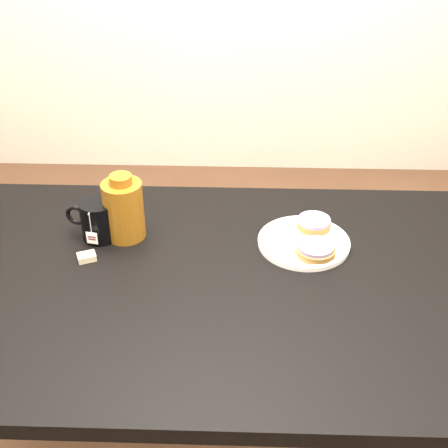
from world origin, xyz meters
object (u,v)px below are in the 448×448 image
object	(u,v)px
bagel_front	(316,250)
mug	(98,219)
table	(209,305)
bagel_package	(124,209)
plate	(304,242)
teabag_pouch	(87,257)
bagel_back	(314,223)

from	to	relation	value
bagel_front	mug	xyz separation A→B (m)	(-0.57, 0.08, 0.03)
table	bagel_package	bearing A→B (deg)	141.82
plate	bagel_package	size ratio (longest dim) A/B	1.32
mug	bagel_package	xyz separation A→B (m)	(0.07, 0.01, 0.03)
table	teabag_pouch	world-z (taller)	teabag_pouch
table	plate	bearing A→B (deg)	32.53
table	bagel_back	size ratio (longest dim) A/B	11.43
plate	bagel_package	distance (m)	0.48
mug	bagel_package	distance (m)	0.08
bagel_front	mug	world-z (taller)	mug
mug	teabag_pouch	size ratio (longest dim) A/B	3.35
table	bagel_back	xyz separation A→B (m)	(0.27, 0.22, 0.11)
plate	bagel_package	xyz separation A→B (m)	(-0.47, 0.03, 0.07)
plate	teabag_pouch	size ratio (longest dim) A/B	5.37
bagel_front	bagel_package	distance (m)	0.51
bagel_back	bagel_front	xyz separation A→B (m)	(-0.01, -0.12, -0.00)
table	mug	xyz separation A→B (m)	(-0.30, 0.17, 0.14)
bagel_back	bagel_front	distance (m)	0.12
bagel_front	mug	size ratio (longest dim) A/B	0.67
plate	bagel_package	bearing A→B (deg)	176.71
table	bagel_back	bearing A→B (deg)	38.60
bagel_package	table	bearing A→B (deg)	-38.18
teabag_pouch	bagel_front	bearing A→B (deg)	2.65
plate	teabag_pouch	bearing A→B (deg)	-171.11
table	bagel_front	bearing A→B (deg)	19.49
bagel_front	bagel_package	world-z (taller)	bagel_package
teabag_pouch	bagel_package	bearing A→B (deg)	54.49
bagel_front	bagel_package	bearing A→B (deg)	170.07
mug	teabag_pouch	distance (m)	0.12
table	plate	size ratio (longest dim) A/B	5.80
bagel_back	mug	bearing A→B (deg)	-175.56
mug	table	bearing A→B (deg)	-18.99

